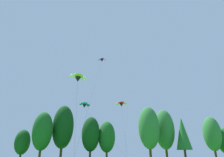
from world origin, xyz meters
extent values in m
ellipsoid|color=#144719|center=(-21.98, 54.71, 5.08)|extent=(4.06, 4.06, 6.57)
cylinder|color=#472D19|center=(-16.43, 52.23, 1.62)|extent=(0.62, 0.62, 3.23)
ellipsoid|color=#19561E|center=(-16.43, 52.23, 7.83)|extent=(5.28, 5.28, 10.11)
cylinder|color=#472D19|center=(-11.56, 55.41, 1.94)|extent=(0.68, 0.68, 3.89)
ellipsoid|color=#0F3D14|center=(-11.56, 55.41, 9.42)|extent=(5.99, 5.99, 12.17)
cylinder|color=#472D19|center=(-3.55, 53.90, 1.51)|extent=(0.60, 0.60, 3.02)
ellipsoid|color=#0F3D14|center=(-3.55, 53.90, 7.32)|extent=(5.05, 5.05, 9.45)
cylinder|color=#472D19|center=(1.02, 54.56, 1.37)|extent=(0.57, 0.57, 2.74)
ellipsoid|color=#19561E|center=(1.02, 54.56, 6.63)|extent=(4.75, 4.75, 8.57)
cylinder|color=#472D19|center=(12.51, 51.22, 1.85)|extent=(0.66, 0.66, 3.70)
ellipsoid|color=#2D7033|center=(12.51, 51.22, 8.96)|extent=(5.78, 5.78, 11.58)
cylinder|color=#472D19|center=(18.39, 55.10, 1.85)|extent=(0.66, 0.66, 3.71)
ellipsoid|color=#2D7033|center=(18.39, 55.10, 8.99)|extent=(5.79, 5.79, 11.61)
cylinder|color=#472D19|center=(22.30, 51.61, 1.55)|extent=(0.61, 0.61, 3.11)
cone|color=#236628|center=(22.30, 51.61, 7.53)|extent=(4.23, 4.23, 8.84)
cylinder|color=#472D19|center=(33.57, 55.62, 1.63)|extent=(0.62, 0.62, 3.27)
ellipsoid|color=#2D7033|center=(33.57, 55.62, 7.92)|extent=(5.32, 5.32, 10.23)
ellipsoid|color=purple|center=(-1.37, 41.88, 24.90)|extent=(1.40, 0.99, 0.53)
ellipsoid|color=silver|center=(-0.60, 41.69, 24.68)|extent=(0.76, 0.70, 0.67)
ellipsoid|color=silver|center=(-2.15, 42.08, 24.68)|extent=(0.82, 0.73, 0.67)
cone|color=black|center=(-1.36, 41.94, 24.41)|extent=(0.87, 0.87, 0.62)
cylinder|color=black|center=(-3.28, 31.32, 12.86)|extent=(3.86, 21.26, 22.49)
ellipsoid|color=red|center=(3.48, 41.80, 13.47)|extent=(1.66, 1.26, 0.70)
ellipsoid|color=yellow|center=(4.39, 41.57, 13.21)|extent=(0.88, 0.92, 0.84)
ellipsoid|color=yellow|center=(2.58, 42.03, 13.21)|extent=(0.99, 0.94, 0.84)
cone|color=black|center=(3.50, 41.88, 12.90)|extent=(1.02, 1.02, 0.72)
cylinder|color=black|center=(2.27, 31.62, 7.08)|extent=(2.49, 20.53, 10.93)
ellipsoid|color=#93D633|center=(-6.01, 28.91, 14.89)|extent=(2.10, 1.80, 0.94)
ellipsoid|color=white|center=(-4.98, 29.37, 14.57)|extent=(1.25, 1.25, 1.08)
ellipsoid|color=white|center=(-7.03, 28.46, 14.57)|extent=(1.15, 1.25, 1.08)
cone|color=black|center=(-6.05, 29.01, 14.20)|extent=(1.32, 1.32, 0.86)
cylinder|color=black|center=(-5.63, 24.85, 7.69)|extent=(0.86, 8.33, 12.15)
ellipsoid|color=teal|center=(-4.86, 34.20, 11.23)|extent=(1.64, 1.58, 0.68)
ellipsoid|color=#0F666B|center=(-4.18, 34.75, 10.99)|extent=(0.97, 1.01, 0.80)
ellipsoid|color=#0F666B|center=(-5.53, 33.65, 10.99)|extent=(0.99, 0.98, 0.80)
cone|color=black|center=(-4.91, 34.26, 10.70)|extent=(1.10, 1.10, 0.67)
cylinder|color=black|center=(-1.94, 27.81, 5.99)|extent=(5.95, 12.92, 8.75)
camera|label=1|loc=(-3.30, -3.71, 2.01)|focal=31.68mm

